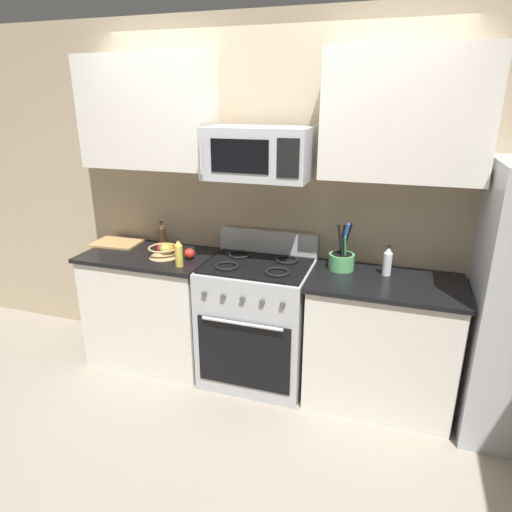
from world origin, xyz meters
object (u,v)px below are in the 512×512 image
object	(u,v)px
utensil_crock	(342,260)
bottle_vinegar	(387,261)
fruit_basket	(164,251)
range_oven	(257,321)
bottle_oil	(179,253)
apple_loose	(190,254)
bottle_soy	(162,235)
cutting_board	(117,243)
microwave	(259,153)

from	to	relation	value
utensil_crock	bottle_vinegar	world-z (taller)	utensil_crock
fruit_basket	range_oven	bearing A→B (deg)	2.75
bottle_oil	utensil_crock	bearing A→B (deg)	15.23
fruit_basket	apple_loose	bearing A→B (deg)	7.01
utensil_crock	apple_loose	size ratio (longest dim) A/B	4.27
apple_loose	bottle_soy	xyz separation A→B (m)	(-0.33, 0.18, 0.06)
range_oven	bottle_vinegar	bearing A→B (deg)	7.10
utensil_crock	apple_loose	bearing A→B (deg)	-173.07
cutting_board	bottle_vinegar	bearing A→B (deg)	-0.56
range_oven	apple_loose	xyz separation A→B (m)	(-0.53, -0.01, 0.48)
microwave	fruit_basket	bearing A→B (deg)	-175.18
cutting_board	fruit_basket	bearing A→B (deg)	-17.41
bottle_soy	utensil_crock	bearing A→B (deg)	-1.85
fruit_basket	microwave	bearing A→B (deg)	4.82
range_oven	bottle_vinegar	distance (m)	1.03
microwave	bottle_soy	size ratio (longest dim) A/B	3.24
range_oven	cutting_board	world-z (taller)	range_oven
utensil_crock	bottle_soy	xyz separation A→B (m)	(-1.43, 0.05, 0.03)
cutting_board	bottle_vinegar	distance (m)	2.13
apple_loose	microwave	bearing A→B (deg)	3.99
cutting_board	bottle_oil	bearing A→B (deg)	-22.83
apple_loose	bottle_soy	size ratio (longest dim) A/B	0.37
range_oven	microwave	xyz separation A→B (m)	(-0.00, 0.03, 1.22)
bottle_vinegar	apple_loose	bearing A→B (deg)	-175.12
bottle_vinegar	bottle_oil	world-z (taller)	same
apple_loose	bottle_soy	distance (m)	0.38
fruit_basket	bottle_soy	distance (m)	0.25
range_oven	bottle_soy	distance (m)	1.02
utensil_crock	cutting_board	world-z (taller)	utensil_crock
apple_loose	bottle_oil	bearing A→B (deg)	-89.63
bottle_soy	cutting_board	bearing A→B (deg)	-174.38
microwave	bottle_vinegar	xyz separation A→B (m)	(0.88, 0.08, -0.69)
range_oven	bottle_soy	bearing A→B (deg)	168.76
bottle_soy	bottle_oil	bearing A→B (deg)	-46.47
bottle_vinegar	bottle_oil	xyz separation A→B (m)	(-1.40, -0.29, -0.00)
utensil_crock	bottle_oil	world-z (taller)	utensil_crock
microwave	bottle_soy	xyz separation A→B (m)	(-0.85, 0.14, -0.69)
fruit_basket	apple_loose	distance (m)	0.20
bottle_soy	bottle_oil	xyz separation A→B (m)	(0.33, -0.35, -0.00)
bottle_vinegar	microwave	bearing A→B (deg)	-174.60
cutting_board	bottle_soy	distance (m)	0.41
apple_loose	fruit_basket	bearing A→B (deg)	-172.99
microwave	utensil_crock	distance (m)	0.92
cutting_board	bottle_vinegar	world-z (taller)	bottle_vinegar
utensil_crock	bottle_soy	distance (m)	1.43
utensil_crock	bottle_oil	distance (m)	1.14
fruit_basket	bottle_soy	xyz separation A→B (m)	(-0.13, 0.20, 0.05)
utensil_crock	apple_loose	world-z (taller)	utensil_crock
apple_loose	cutting_board	world-z (taller)	apple_loose
microwave	cutting_board	world-z (taller)	microwave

